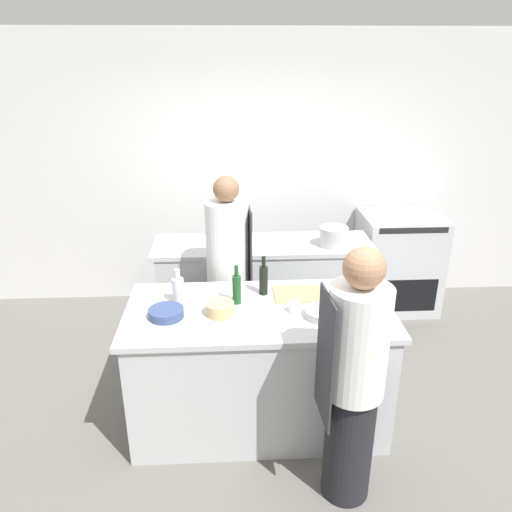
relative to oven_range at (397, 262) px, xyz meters
name	(u,v)px	position (x,y,z in m)	size (l,w,h in m)	color
ground_plane	(259,417)	(-1.58, -1.73, -0.51)	(16.00, 16.00, 0.00)	#605B56
wall_back	(247,172)	(-1.58, 0.40, 0.89)	(8.00, 0.06, 2.80)	silver
prep_counter	(259,366)	(-1.58, -1.73, -0.04)	(1.84, 0.90, 0.94)	#B7BABC
pass_counter	(263,289)	(-1.46, -0.48, -0.04)	(2.02, 0.60, 0.94)	#B7BABC
oven_range	(397,262)	(0.00, 0.00, 0.00)	(0.80, 0.69, 1.02)	#B7BABC
chef_at_prep_near	(353,381)	(-1.08, -2.43, 0.32)	(0.37, 0.35, 1.66)	black
chef_at_stove	(229,277)	(-1.79, -1.02, 0.34)	(0.37, 0.35, 1.70)	black
bottle_olive_oil	(347,317)	(-1.04, -2.02, 0.51)	(0.09, 0.09, 0.22)	#5B2319
bottle_vinegar	(237,288)	(-1.73, -1.64, 0.54)	(0.06, 0.06, 0.29)	#19471E
bottle_wine	(178,289)	(-2.14, -1.60, 0.53)	(0.08, 0.08, 0.25)	silver
bottle_cooking_oil	(264,279)	(-1.53, -1.50, 0.55)	(0.06, 0.06, 0.30)	black
bowl_mixing_large	(220,309)	(-1.84, -1.79, 0.47)	(0.19, 0.19, 0.09)	tan
bowl_prep_small	(323,313)	(-1.16, -1.87, 0.46)	(0.25, 0.25, 0.06)	#B7BABC
bowl_ceramic_blue	(166,313)	(-2.20, -1.81, 0.46)	(0.24, 0.24, 0.06)	navy
bowl_wooden_salad	(356,297)	(-0.89, -1.67, 0.47)	(0.27, 0.27, 0.07)	white
cup	(294,307)	(-1.34, -1.79, 0.47)	(0.08, 0.08, 0.08)	white
cutting_board	(299,294)	(-1.27, -1.53, 0.43)	(0.37, 0.27, 0.01)	tan
stockpot	(334,236)	(-0.83, -0.58, 0.52)	(0.26, 0.26, 0.18)	#B7BABC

